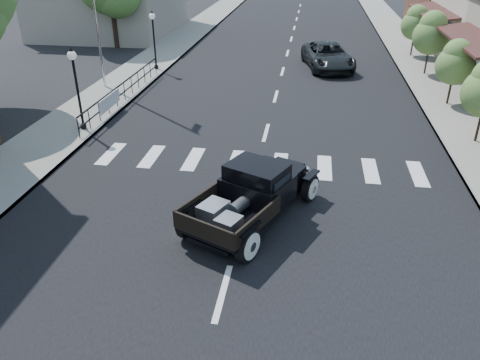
# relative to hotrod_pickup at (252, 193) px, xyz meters

# --- Properties ---
(ground) EXTENTS (120.00, 120.00, 0.00)m
(ground) POSITION_rel_hotrod_pickup_xyz_m (-0.27, -0.29, -0.86)
(ground) COLOR black
(ground) RESTS_ON ground
(road) EXTENTS (14.00, 80.00, 0.02)m
(road) POSITION_rel_hotrod_pickup_xyz_m (-0.27, 14.71, -0.85)
(road) COLOR black
(road) RESTS_ON ground
(road_markings) EXTENTS (12.00, 60.00, 0.06)m
(road_markings) POSITION_rel_hotrod_pickup_xyz_m (-0.27, 9.71, -0.86)
(road_markings) COLOR silver
(road_markings) RESTS_ON ground
(sidewalk_left) EXTENTS (3.00, 80.00, 0.15)m
(sidewalk_left) POSITION_rel_hotrod_pickup_xyz_m (-8.77, 14.71, -0.78)
(sidewalk_left) COLOR gray
(sidewalk_left) RESTS_ON ground
(sidewalk_right) EXTENTS (3.00, 80.00, 0.15)m
(sidewalk_right) POSITION_rel_hotrod_pickup_xyz_m (8.23, 14.71, -0.78)
(sidewalk_right) COLOR #99968B
(sidewalk_right) RESTS_ON ground
(low_building_left) EXTENTS (10.00, 12.00, 5.00)m
(low_building_left) POSITION_rel_hotrod_pickup_xyz_m (-15.27, 27.71, 1.64)
(low_building_left) COLOR gray
(low_building_left) RESTS_ON ground
(railing) EXTENTS (0.08, 10.00, 1.00)m
(railing) POSITION_rel_hotrod_pickup_xyz_m (-7.57, 9.71, -0.21)
(railing) COLOR black
(railing) RESTS_ON sidewalk_left
(banner) EXTENTS (0.04, 2.20, 0.60)m
(banner) POSITION_rel_hotrod_pickup_xyz_m (-7.49, 7.71, -0.41)
(banner) COLOR silver
(banner) RESTS_ON sidewalk_left
(lamp_post_b) EXTENTS (0.36, 0.36, 3.35)m
(lamp_post_b) POSITION_rel_hotrod_pickup_xyz_m (-7.87, 5.71, 0.97)
(lamp_post_b) COLOR black
(lamp_post_b) RESTS_ON sidewalk_left
(lamp_post_c) EXTENTS (0.36, 0.36, 3.35)m
(lamp_post_c) POSITION_rel_hotrod_pickup_xyz_m (-7.87, 15.71, 0.97)
(lamp_post_c) COLOR black
(lamp_post_c) RESTS_ON sidewalk_left
(small_tree_c) EXTENTS (1.77, 1.77, 2.94)m
(small_tree_c) POSITION_rel_hotrod_pickup_xyz_m (8.03, 11.43, 0.76)
(small_tree_c) COLOR #527335
(small_tree_c) RESTS_ON sidewalk_right
(small_tree_d) EXTENTS (2.04, 2.04, 3.40)m
(small_tree_d) POSITION_rel_hotrod_pickup_xyz_m (8.03, 17.01, 0.99)
(small_tree_d) COLOR #527335
(small_tree_d) RESTS_ON sidewalk_right
(small_tree_e) EXTENTS (1.87, 1.87, 3.12)m
(small_tree_e) POSITION_rel_hotrod_pickup_xyz_m (8.03, 21.72, 0.85)
(small_tree_e) COLOR #527335
(small_tree_e) RESTS_ON sidewalk_right
(hotrod_pickup) EXTENTS (4.18, 5.47, 1.72)m
(hotrod_pickup) POSITION_rel_hotrod_pickup_xyz_m (0.00, 0.00, 0.00)
(hotrod_pickup) COLOR black
(hotrod_pickup) RESTS_ON ground
(second_car) EXTENTS (3.57, 5.82, 1.51)m
(second_car) POSITION_rel_hotrod_pickup_xyz_m (2.40, 17.91, -0.11)
(second_car) COLOR black
(second_car) RESTS_ON ground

